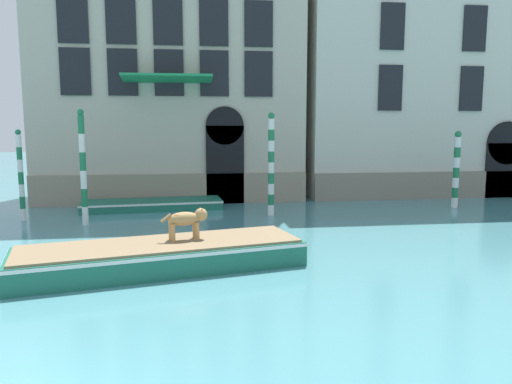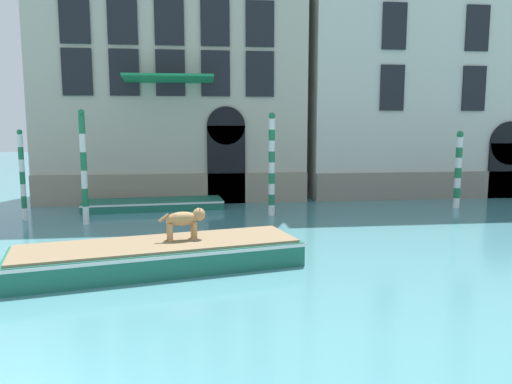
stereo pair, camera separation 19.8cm
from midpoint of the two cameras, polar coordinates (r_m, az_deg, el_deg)
name	(u,v)px [view 2 (the right image)]	position (r m, az deg, el deg)	size (l,w,h in m)	color
palazzo_left	(172,42)	(25.81, -9.30, 16.54)	(12.28, 7.40, 15.15)	#BCB29E
palazzo_right	(444,61)	(28.91, 20.89, 13.81)	(15.07, 6.13, 13.77)	beige
boat_foreground	(159,255)	(12.85, -10.56, -7.06)	(7.41, 3.63, 0.68)	#1E6651
dog_on_deck	(185,219)	(12.90, -7.68, -3.07)	(1.20, 0.56, 0.81)	tan
boat_moored_near_palazzo	(154,204)	(21.65, -11.36, -1.37)	(5.95, 2.21, 0.39)	#1E6651
mooring_pole_0	(84,167)	(18.84, -18.80, 2.72)	(0.23, 0.23, 4.13)	white
mooring_pole_1	(272,164)	(19.58, 2.10, 3.21)	(0.26, 0.26, 4.05)	white
mooring_pole_2	(458,169)	(23.07, 22.33, 2.42)	(0.28, 0.28, 3.30)	white
mooring_pole_3	(22,175)	(20.51, -24.90, 1.79)	(0.20, 0.20, 3.41)	white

